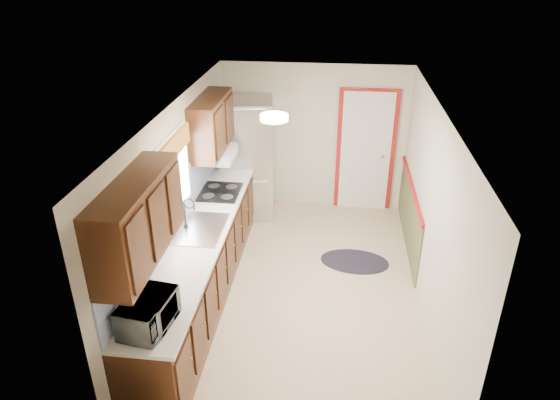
# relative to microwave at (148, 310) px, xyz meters

# --- Properties ---
(room_shell) EXTENTS (3.20, 5.20, 2.52)m
(room_shell) POSITION_rel_microwave_xyz_m (1.20, 1.95, 0.08)
(room_shell) COLOR #CAAF8E
(room_shell) RESTS_ON ground
(kitchen_run) EXTENTS (0.63, 4.00, 2.20)m
(kitchen_run) POSITION_rel_microwave_xyz_m (-0.04, 1.66, -0.31)
(kitchen_run) COLOR #351A0C
(kitchen_run) RESTS_ON ground
(back_wall_trim) EXTENTS (1.12, 2.30, 2.08)m
(back_wall_trim) POSITION_rel_microwave_xyz_m (2.19, 4.16, -0.24)
(back_wall_trim) COLOR maroon
(back_wall_trim) RESTS_ON ground
(ceiling_fixture) EXTENTS (0.30, 0.30, 0.06)m
(ceiling_fixture) POSITION_rel_microwave_xyz_m (0.90, 1.75, 1.24)
(ceiling_fixture) COLOR #FFD88C
(ceiling_fixture) RESTS_ON room_shell
(microwave) EXTENTS (0.37, 0.58, 0.37)m
(microwave) POSITION_rel_microwave_xyz_m (0.00, 0.00, 0.00)
(microwave) COLOR white
(microwave) RESTS_ON kitchen_run
(refrigerator) EXTENTS (0.89, 0.85, 1.92)m
(refrigerator) POSITION_rel_microwave_xyz_m (0.18, 4.00, -0.16)
(refrigerator) COLOR #B7B7BC
(refrigerator) RESTS_ON ground
(rug) EXTENTS (1.01, 0.70, 0.01)m
(rug) POSITION_rel_microwave_xyz_m (1.91, 2.69, -1.12)
(rug) COLOR black
(rug) RESTS_ON ground
(cooktop) EXTENTS (0.54, 0.65, 0.02)m
(cooktop) POSITION_rel_microwave_xyz_m (0.01, 2.77, -0.17)
(cooktop) COLOR black
(cooktop) RESTS_ON kitchen_run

